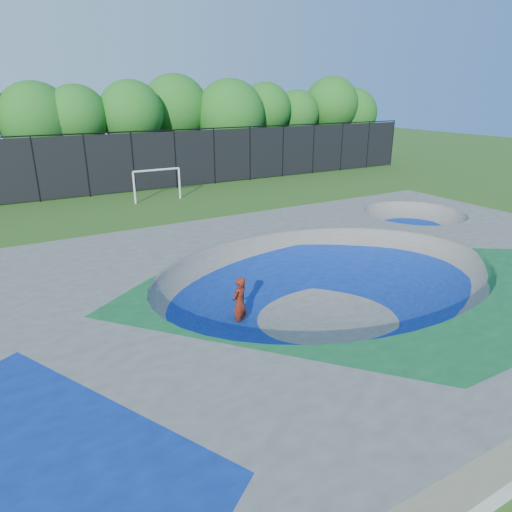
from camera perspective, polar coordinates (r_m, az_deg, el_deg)
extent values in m
plane|color=#2C5417|center=(14.44, 8.92, -7.06)|extent=(120.00, 120.00, 0.00)
cube|color=gray|center=(14.12, 9.08, -4.35)|extent=(22.00, 14.00, 1.50)
imported|color=red|center=(13.12, -2.08, -5.88)|extent=(0.68, 0.59, 1.57)
cube|color=black|center=(13.46, -2.03, -8.80)|extent=(0.80, 0.51, 0.05)
cylinder|color=silver|center=(28.95, -14.96, 8.22)|extent=(0.12, 0.12, 1.94)
cylinder|color=silver|center=(29.82, -9.54, 8.94)|extent=(0.12, 0.12, 1.94)
cylinder|color=silver|center=(29.19, -12.35, 10.46)|extent=(2.91, 0.12, 0.12)
cylinder|color=black|center=(31.31, -25.86, 9.69)|extent=(0.09, 0.09, 4.00)
cylinder|color=black|center=(31.67, -20.42, 10.51)|extent=(0.09, 0.09, 4.00)
cylinder|color=black|center=(32.30, -15.11, 11.22)|extent=(0.09, 0.09, 4.00)
cylinder|color=black|center=(33.20, -10.04, 11.81)|extent=(0.09, 0.09, 4.00)
cylinder|color=black|center=(34.33, -5.24, 12.29)|extent=(0.09, 0.09, 4.00)
cylinder|color=black|center=(35.69, -0.76, 12.65)|extent=(0.09, 0.09, 4.00)
cylinder|color=black|center=(37.23, 3.37, 12.92)|extent=(0.09, 0.09, 4.00)
cylinder|color=black|center=(38.94, 7.17, 13.11)|extent=(0.09, 0.09, 4.00)
cylinder|color=black|center=(40.81, 10.64, 13.23)|extent=(0.09, 0.09, 4.00)
cylinder|color=black|center=(42.80, 13.80, 13.31)|extent=(0.09, 0.09, 4.00)
cylinder|color=black|center=(44.91, 16.67, 13.34)|extent=(0.09, 0.09, 4.00)
cube|color=black|center=(32.30, -15.11, 11.22)|extent=(48.00, 0.03, 3.80)
cylinder|color=black|center=(32.09, -15.44, 14.75)|extent=(48.00, 0.08, 0.08)
cylinder|color=#4A2E25|center=(36.29, -25.00, 9.99)|extent=(0.44, 0.44, 2.79)
sphere|color=#1E681B|center=(35.98, -25.77, 15.13)|extent=(5.06, 5.06, 5.06)
cylinder|color=#4A2E25|center=(35.99, -20.83, 10.84)|extent=(0.44, 0.44, 3.24)
sphere|color=#1E681B|center=(35.69, -21.48, 15.96)|extent=(4.32, 4.32, 4.32)
cylinder|color=#4A2E25|center=(36.46, -14.85, 11.57)|extent=(0.44, 0.44, 3.25)
sphere|color=#1E681B|center=(36.16, -15.34, 16.87)|extent=(4.68, 4.68, 4.68)
cylinder|color=#4A2E25|center=(39.59, -9.75, 12.48)|extent=(0.44, 0.44, 3.16)
sphere|color=#1E681B|center=(39.31, -10.06, 17.69)|extent=(5.40, 5.40, 5.40)
cylinder|color=#4A2E25|center=(39.37, -3.15, 12.28)|extent=(0.44, 0.44, 2.60)
sphere|color=#1E681B|center=(39.06, -3.25, 17.24)|extent=(5.62, 5.62, 5.62)
cylinder|color=#4A2E25|center=(41.85, 1.12, 13.28)|extent=(0.44, 0.44, 3.37)
sphere|color=#1E681B|center=(41.60, 1.15, 17.89)|extent=(4.48, 4.48, 4.48)
cylinder|color=#4A2E25|center=(43.99, 4.97, 13.36)|extent=(0.44, 0.44, 3.10)
sphere|color=#1E681B|center=(43.75, 5.09, 17.37)|extent=(4.09, 4.09, 4.09)
cylinder|color=#4A2E25|center=(46.23, 9.13, 13.72)|extent=(0.44, 0.44, 3.46)
sphere|color=#1E681B|center=(46.00, 9.39, 18.21)|extent=(5.05, 5.05, 5.05)
cylinder|color=#4A2E25|center=(48.33, 11.69, 13.35)|extent=(0.44, 0.44, 2.66)
sphere|color=#1E681B|center=(48.10, 11.96, 17.05)|extent=(4.78, 4.78, 4.78)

